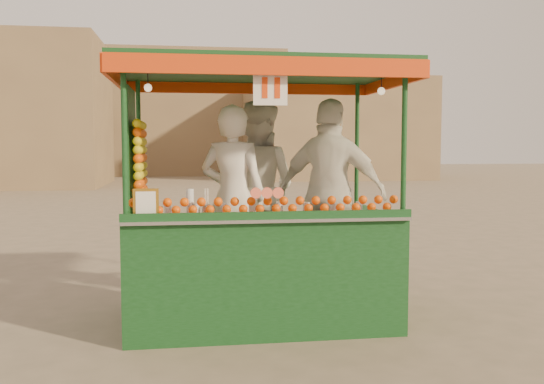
{
  "coord_description": "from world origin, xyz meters",
  "views": [
    {
      "loc": [
        -0.55,
        -5.51,
        1.66
      ],
      "look_at": [
        0.26,
        0.05,
        1.21
      ],
      "focal_mm": 38.46,
      "sensor_mm": 36.0,
      "label": 1
    }
  ],
  "objects": [
    {
      "name": "building_right",
      "position": [
        7.0,
        24.0,
        2.5
      ],
      "size": [
        9.0,
        6.0,
        5.0
      ],
      "primitive_type": "cube",
      "color": "#876F4D",
      "rests_on": "ground"
    },
    {
      "name": "vendor_left",
      "position": [
        -0.12,
        0.07,
        1.16
      ],
      "size": [
        0.76,
        0.64,
        1.77
      ],
      "rotation": [
        0.0,
        0.0,
        2.75
      ],
      "color": "white",
      "rests_on": "ground"
    },
    {
      "name": "ground",
      "position": [
        0.0,
        0.0,
        0.0
      ],
      "size": [
        90.0,
        90.0,
        0.0
      ],
      "primitive_type": "plane",
      "color": "#685D4A",
      "rests_on": "ground"
    },
    {
      "name": "vendor_middle",
      "position": [
        0.16,
        0.53,
        1.2
      ],
      "size": [
        1.13,
        1.08,
        1.85
      ],
      "rotation": [
        0.0,
        0.0,
        2.56
      ],
      "color": "white",
      "rests_on": "ground"
    },
    {
      "name": "juice_cart",
      "position": [
        0.05,
        -0.15,
        0.78
      ],
      "size": [
        2.65,
        1.72,
        2.41
      ],
      "color": "#0F3915",
      "rests_on": "ground"
    },
    {
      "name": "vendor_right",
      "position": [
        0.82,
        -0.03,
        1.2
      ],
      "size": [
        1.15,
        0.94,
        1.84
      ],
      "rotation": [
        0.0,
        0.0,
        2.6
      ],
      "color": "white",
      "rests_on": "ground"
    },
    {
      "name": "building_center",
      "position": [
        -2.0,
        30.0,
        3.5
      ],
      "size": [
        14.0,
        7.0,
        7.0
      ],
      "primitive_type": "cube",
      "color": "#876F4D",
      "rests_on": "ground"
    }
  ]
}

